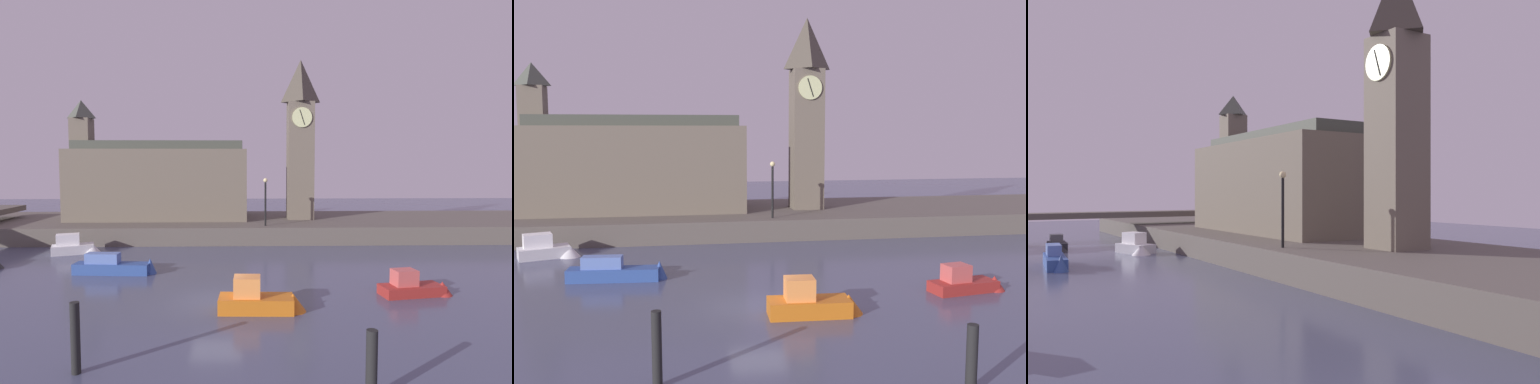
# 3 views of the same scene
# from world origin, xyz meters

# --- Properties ---
(ground_plane) EXTENTS (120.00, 120.00, 0.00)m
(ground_plane) POSITION_xyz_m (0.00, 0.00, 0.00)
(ground_plane) COLOR #474C66
(far_embankment) EXTENTS (70.00, 12.00, 1.50)m
(far_embankment) POSITION_xyz_m (0.00, 20.00, 0.75)
(far_embankment) COLOR #5B544C
(far_embankment) RESTS_ON ground
(clock_tower) EXTENTS (2.61, 2.64, 14.81)m
(clock_tower) POSITION_xyz_m (6.65, 19.90, 9.20)
(clock_tower) COLOR #6B6051
(clock_tower) RESTS_ON far_embankment
(parliament_hall) EXTENTS (16.47, 6.25, 11.12)m
(parliament_hall) POSITION_xyz_m (-6.93, 20.53, 5.10)
(parliament_hall) COLOR #6B6051
(parliament_hall) RESTS_ON far_embankment
(streetlamp) EXTENTS (0.36, 0.36, 4.01)m
(streetlamp) POSITION_xyz_m (3.16, 15.18, 3.99)
(streetlamp) COLOR black
(streetlamp) RESTS_ON far_embankment
(mooring_post_left) EXTENTS (0.30, 0.30, 2.36)m
(mooring_post_left) POSITION_xyz_m (-4.07, -7.24, 1.18)
(mooring_post_left) COLOR black
(mooring_post_left) RESTS_ON ground
(mooring_post_right) EXTENTS (0.33, 0.33, 2.06)m
(mooring_post_right) POSITION_xyz_m (5.06, -9.03, 1.03)
(mooring_post_right) COLOR black
(mooring_post_right) RESTS_ON ground
(boat_ferry_white) EXTENTS (3.93, 2.35, 1.48)m
(boat_ferry_white) POSITION_xyz_m (-11.22, 11.53, 0.52)
(boat_ferry_white) COLOR silver
(boat_ferry_white) RESTS_ON ground
(boat_patrol_orange) EXTENTS (4.10, 1.54, 1.67)m
(boat_patrol_orange) POSITION_xyz_m (2.25, -1.50, 0.51)
(boat_patrol_orange) COLOR orange
(boat_patrol_orange) RESTS_ON ground
(boat_dinghy_red) EXTENTS (3.98, 1.82, 1.45)m
(boat_dinghy_red) POSITION_xyz_m (10.37, 0.75, 0.41)
(boat_dinghy_red) COLOR maroon
(boat_dinghy_red) RESTS_ON ground
(boat_tour_blue) EXTENTS (5.19, 1.42, 1.50)m
(boat_tour_blue) POSITION_xyz_m (-6.34, 5.47, 0.45)
(boat_tour_blue) COLOR #2D4C93
(boat_tour_blue) RESTS_ON ground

